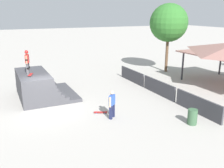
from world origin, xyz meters
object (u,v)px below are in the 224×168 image
(bystander_walking, at_px, (112,103))
(skateboard_on_ground, at_px, (101,112))
(skateboard_on_deck, at_px, (30,75))
(tree_beside_pavilion, at_px, (169,23))
(skater_on_deck, at_px, (27,61))
(trash_bin, at_px, (192,117))

(bystander_walking, height_order, skateboard_on_ground, bystander_walking)
(skateboard_on_deck, distance_m, tree_beside_pavilion, 14.45)
(skateboard_on_deck, bearing_deg, skater_on_deck, -153.10)
(bystander_walking, distance_m, trash_bin, 4.47)
(bystander_walking, distance_m, tree_beside_pavilion, 13.52)
(bystander_walking, height_order, tree_beside_pavilion, tree_beside_pavilion)
(skateboard_on_deck, xyz_separation_m, bystander_walking, (4.80, 3.73, -0.98))
(bystander_walking, height_order, trash_bin, bystander_walking)
(skateboard_on_ground, bearing_deg, skateboard_on_deck, 155.38)
(tree_beside_pavilion, bearing_deg, skater_on_deck, -77.97)
(skateboard_on_deck, bearing_deg, trash_bin, 64.01)
(skateboard_on_deck, distance_m, trash_bin, 10.52)
(skateboard_on_deck, height_order, trash_bin, skateboard_on_deck)
(trash_bin, bearing_deg, skateboard_on_deck, -135.30)
(skateboard_on_ground, height_order, trash_bin, trash_bin)
(bystander_walking, bearing_deg, trash_bin, -77.63)
(skater_on_deck, distance_m, bystander_walking, 6.75)
(bystander_walking, bearing_deg, tree_beside_pavilion, -2.29)
(skater_on_deck, height_order, skateboard_on_deck, skater_on_deck)
(skateboard_on_ground, xyz_separation_m, trash_bin, (3.54, 3.89, 0.37))
(skater_on_deck, bearing_deg, skateboard_on_deck, 24.31)
(skateboard_on_deck, relative_size, bystander_walking, 0.49)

